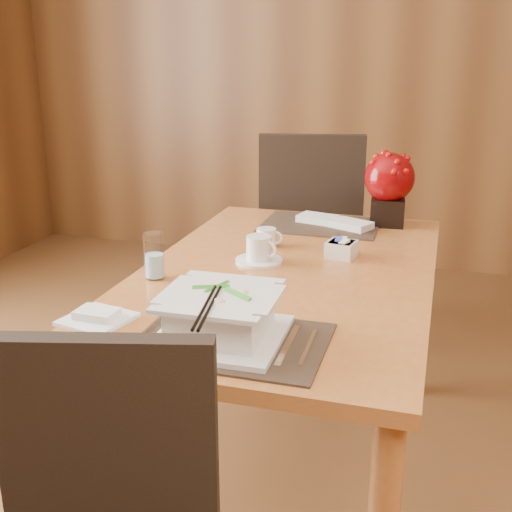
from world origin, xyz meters
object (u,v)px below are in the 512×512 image
(berry_decor, at_px, (389,184))
(bread_plate, at_px, (97,319))
(creamer_jug, at_px, (266,237))
(water_glass, at_px, (154,256))
(far_chair, at_px, (309,228))
(coffee_cup, at_px, (259,251))
(sugar_caddy, at_px, (341,249))
(dining_table, at_px, (287,298))
(soup_setting, at_px, (221,317))

(berry_decor, relative_size, bread_plate, 1.82)
(bread_plate, bearing_deg, creamer_jug, 72.41)
(water_glass, height_order, far_chair, far_chair)
(bread_plate, bearing_deg, coffee_cup, 65.33)
(coffee_cup, xyz_separation_m, sugar_caddy, (0.25, 0.13, -0.01))
(berry_decor, bearing_deg, sugar_caddy, -102.78)
(dining_table, xyz_separation_m, bread_plate, (-0.37, -0.53, 0.10))
(far_chair, bearing_deg, coffee_cup, 79.06)
(dining_table, height_order, berry_decor, berry_decor)
(soup_setting, height_order, coffee_cup, soup_setting)
(soup_setting, distance_m, far_chair, 1.61)
(dining_table, distance_m, coffee_cup, 0.18)
(dining_table, bearing_deg, bread_plate, -124.92)
(coffee_cup, distance_m, water_glass, 0.35)
(berry_decor, distance_m, far_chair, 0.65)
(soup_setting, xyz_separation_m, coffee_cup, (-0.08, 0.59, -0.02))
(water_glass, bearing_deg, creamer_jug, 60.63)
(dining_table, height_order, creamer_jug, creamer_jug)
(coffee_cup, bearing_deg, sugar_caddy, 27.41)
(soup_setting, height_order, far_chair, far_chair)
(coffee_cup, xyz_separation_m, water_glass, (-0.26, -0.24, 0.03))
(water_glass, distance_m, creamer_jug, 0.48)
(soup_setting, relative_size, creamer_jug, 3.40)
(dining_table, xyz_separation_m, water_glass, (-0.37, -0.19, 0.17))
(coffee_cup, relative_size, sugar_caddy, 1.71)
(water_glass, relative_size, bread_plate, 0.91)
(creamer_jug, bearing_deg, water_glass, -112.02)
(dining_table, height_order, soup_setting, soup_setting)
(dining_table, height_order, water_glass, water_glass)
(sugar_caddy, bearing_deg, coffee_cup, -152.59)
(soup_setting, relative_size, coffee_cup, 1.95)
(soup_setting, distance_m, bread_plate, 0.35)
(soup_setting, bearing_deg, bread_plate, 176.36)
(coffee_cup, distance_m, bread_plate, 0.63)
(water_glass, height_order, berry_decor, berry_decor)
(soup_setting, relative_size, berry_decor, 1.06)
(water_glass, relative_size, berry_decor, 0.50)
(far_chair, bearing_deg, creamer_jug, 77.81)
(sugar_caddy, relative_size, bread_plate, 0.58)
(dining_table, distance_m, water_glass, 0.45)
(coffee_cup, bearing_deg, far_chair, 92.29)
(coffee_cup, height_order, berry_decor, berry_decor)
(creamer_jug, distance_m, far_chair, 0.84)
(creamer_jug, relative_size, sugar_caddy, 0.98)
(dining_table, xyz_separation_m, soup_setting, (-0.03, -0.54, 0.16))
(sugar_caddy, distance_m, bread_plate, 0.87)
(coffee_cup, distance_m, creamer_jug, 0.18)
(berry_decor, bearing_deg, coffee_cup, -120.81)
(water_glass, bearing_deg, sugar_caddy, 35.76)
(bread_plate, height_order, far_chair, far_chair)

